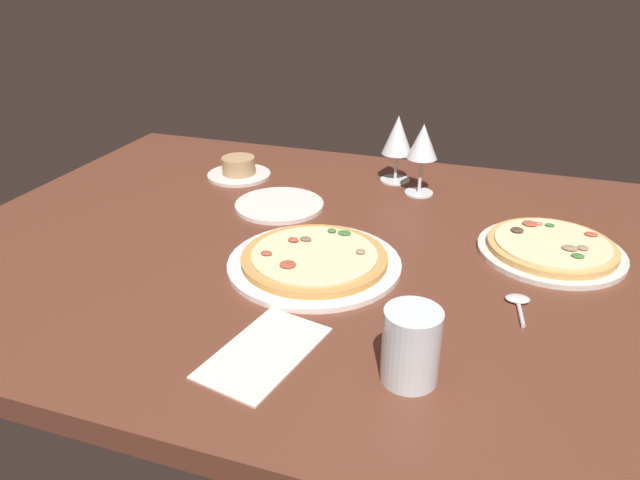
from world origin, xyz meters
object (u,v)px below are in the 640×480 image
wine_glass_far (423,144)px  water_glass (411,350)px  pizza_side (551,248)px  side_plate (279,205)px  pizza_main (314,260)px  ramekin_on_saucer (239,169)px  wine_glass_near (398,137)px  spoon (518,302)px  paper_menu (264,352)px

wine_glass_far → water_glass: 67.30cm
pizza_side → side_plate: (-57.03, 4.48, -0.75)cm
pizza_main → ramekin_on_saucer: 50.35cm
wine_glass_far → water_glass: wine_glass_far is taller
wine_glass_near → spoon: 58.84cm
ramekin_on_saucer → wine_glass_far: bearing=3.7°
wine_glass_near → side_plate: size_ratio=0.83×
wine_glass_far → wine_glass_near: bearing=137.2°
pizza_main → wine_glass_far: size_ratio=1.89×
spoon → water_glass: bearing=-119.7°
wine_glass_far → wine_glass_near: (-7.07, 6.53, -0.86)cm
ramekin_on_saucer → water_glass: (55.29, -63.16, 2.73)cm
ramekin_on_saucer → side_plate: bearing=-41.1°
ramekin_on_saucer → pizza_main: bearing=-48.8°
side_plate → pizza_main: bearing=-55.0°
water_glass → side_plate: (-38.35, 48.39, -4.16)cm
pizza_side → water_glass: size_ratio=2.54×
pizza_main → wine_glass_far: (11.94, 40.85, 10.81)cm
pizza_side → paper_menu: 59.85cm
wine_glass_far → side_plate: wine_glass_far is taller
pizza_main → spoon: size_ratio=3.39×
ramekin_on_saucer → wine_glass_far: 46.30cm
side_plate → paper_menu: side_plate is taller
pizza_side → side_plate: pizza_side is taller
pizza_side → ramekin_on_saucer: 76.43cm
wine_glass_far → paper_menu: 69.14cm
pizza_side → ramekin_on_saucer: (-73.96, 19.25, 0.67)cm
side_plate → paper_menu: size_ratio=1.00×
pizza_side → water_glass: (-18.68, -43.91, 3.41)cm
water_glass → wine_glass_far: bearing=98.8°
paper_menu → spoon: (34.07, 24.81, 0.31)cm
paper_menu → pizza_main: bearing=105.3°
spoon → paper_menu: bearing=-143.9°
water_glass → ramekin_on_saucer: bearing=131.2°
pizza_main → spoon: 35.63cm
pizza_main → side_plate: pizza_main is taller
wine_glass_far → wine_glass_near: 9.66cm
pizza_main → side_plate: bearing=125.0°
pizza_side → ramekin_on_saucer: ramekin_on_saucer is taller
pizza_side → wine_glass_far: size_ratio=1.62×
paper_menu → spoon: size_ratio=2.12×
ramekin_on_saucer → pizza_side: bearing=-14.6°
wine_glass_near → water_glass: size_ratio=1.54×
pizza_main → side_plate: 28.25cm
spoon → wine_glass_near: bearing=122.1°
water_glass → spoon: water_glass is taller
ramekin_on_saucer → paper_menu: size_ratio=0.80×
water_glass → side_plate: 61.89cm
ramekin_on_saucer → water_glass: 83.98cm
ramekin_on_saucer → paper_menu: 73.12cm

